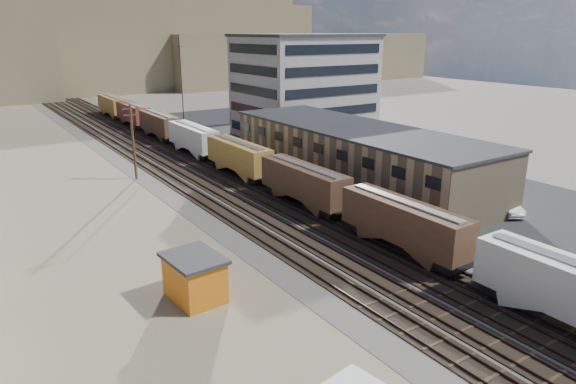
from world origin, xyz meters
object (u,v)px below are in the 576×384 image
freight_train (214,146)px  maintenance_shed (195,277)px  utility_pole_north (133,140)px  parked_car_blue (273,137)px  parked_car_white (507,206)px

freight_train → maintenance_shed: size_ratio=24.35×
freight_train → utility_pole_north: (-12.30, -1.55, 2.50)m
parked_car_blue → parked_car_white: bearing=-146.1°
freight_train → maintenance_shed: 40.41m
parked_car_white → utility_pole_north: bearing=160.4°
utility_pole_north → parked_car_blue: (28.25, 10.81, -4.54)m
utility_pole_north → parked_car_white: 46.18m
freight_train → maintenance_shed: freight_train is taller
parked_car_white → parked_car_blue: bearing=122.2°
freight_train → parked_car_blue: freight_train is taller
freight_train → parked_car_white: freight_train is taller
freight_train → parked_car_white: (16.73, -37.19, -1.95)m
utility_pole_north → maintenance_shed: 34.96m
freight_train → parked_car_white: size_ratio=23.30×
freight_train → utility_pole_north: size_ratio=11.97×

